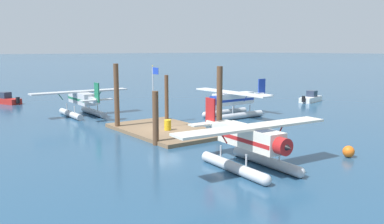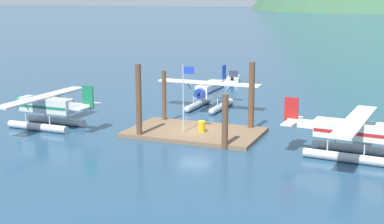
% 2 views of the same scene
% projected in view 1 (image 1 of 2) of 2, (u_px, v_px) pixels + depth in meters
% --- Properties ---
extents(ground_plane, '(1200.00, 1200.00, 0.00)m').
position_uv_depth(ground_plane, '(166.00, 132.00, 35.03)').
color(ground_plane, navy).
extents(dock_platform, '(10.56, 6.42, 0.30)m').
position_uv_depth(dock_platform, '(166.00, 130.00, 35.00)').
color(dock_platform, brown).
rests_on(dock_platform, ground).
extents(piling_near_left, '(0.44, 0.44, 5.83)m').
position_uv_depth(piling_near_left, '(117.00, 97.00, 35.69)').
color(piling_near_left, brown).
rests_on(piling_near_left, ground).
extents(piling_near_right, '(0.45, 0.45, 4.04)m').
position_uv_depth(piling_near_right, '(156.00, 118.00, 29.94)').
color(piling_near_right, brown).
rests_on(piling_near_right, ground).
extents(piling_far_left, '(0.37, 0.37, 4.61)m').
position_uv_depth(piling_far_left, '(167.00, 99.00, 39.35)').
color(piling_far_left, brown).
rests_on(piling_far_left, ground).
extents(piling_far_right, '(0.48, 0.48, 5.71)m').
position_uv_depth(piling_far_right, '(219.00, 101.00, 33.10)').
color(piling_far_right, brown).
rests_on(piling_far_right, ground).
extents(flagpole, '(0.95, 0.10, 5.42)m').
position_uv_depth(flagpole, '(154.00, 89.00, 34.36)').
color(flagpole, silver).
rests_on(flagpole, dock_platform).
extents(fuel_drum, '(0.62, 0.62, 0.88)m').
position_uv_depth(fuel_drum, '(168.00, 125.00, 34.21)').
color(fuel_drum, gold).
rests_on(fuel_drum, dock_platform).
extents(mooring_buoy, '(0.77, 0.77, 0.77)m').
position_uv_depth(mooring_buoy, '(349.00, 151.00, 26.78)').
color(mooring_buoy, orange).
rests_on(mooring_buoy, ground).
extents(seaplane_cream_stbd_aft, '(7.97, 10.48, 3.84)m').
position_uv_depth(seaplane_cream_stbd_aft, '(250.00, 143.00, 23.94)').
color(seaplane_cream_stbd_aft, '#B7BABF').
rests_on(seaplane_cream_stbd_aft, ground).
extents(seaplane_white_bow_left, '(10.41, 7.98, 3.84)m').
position_uv_depth(seaplane_white_bow_left, '(233.00, 102.00, 42.54)').
color(seaplane_white_bow_left, '#B7BABF').
rests_on(seaplane_white_bow_left, ground).
extents(seaplane_silver_port_aft, '(7.98, 10.42, 3.84)m').
position_uv_depth(seaplane_silver_port_aft, '(82.00, 101.00, 43.11)').
color(seaplane_silver_port_aft, '#B7BABF').
rests_on(seaplane_silver_port_aft, ground).
extents(boat_white_open_north, '(2.46, 4.80, 1.50)m').
position_uv_depth(boat_white_open_north, '(311.00, 98.00, 55.01)').
color(boat_white_open_north, silver).
rests_on(boat_white_open_north, ground).
extents(boat_red_open_sw, '(4.62, 2.97, 1.50)m').
position_uv_depth(boat_red_open_sw, '(6.00, 100.00, 53.23)').
color(boat_red_open_sw, '#B2231E').
rests_on(boat_red_open_sw, ground).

